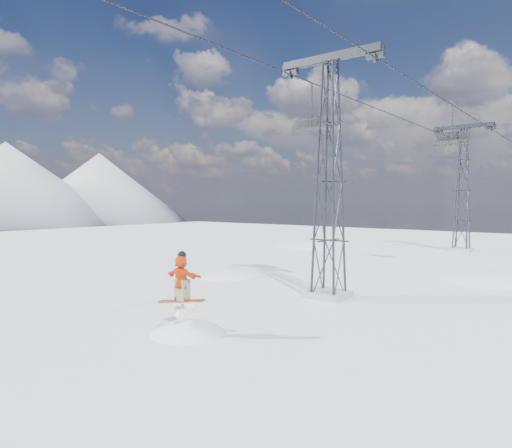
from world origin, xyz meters
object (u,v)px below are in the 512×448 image
object	(u,v)px
snowboarder_jump	(188,379)
lift_chair_near	(312,124)
lift_tower_near	(329,183)
lift_tower_far	(462,191)

from	to	relation	value
snowboarder_jump	lift_chair_near	xyz separation A→B (m)	(-1.13, 10.29, 10.35)
lift_tower_near	snowboarder_jump	xyz separation A→B (m)	(-1.07, -8.16, -7.11)
lift_tower_far	lift_chair_near	distance (m)	23.20
lift_tower_far	lift_chair_near	bearing A→B (deg)	-95.50
lift_tower_near	lift_chair_near	bearing A→B (deg)	135.81
lift_tower_near	lift_chair_near	xyz separation A→B (m)	(-2.20, 2.14, 3.25)
lift_tower_far	snowboarder_jump	size ratio (longest dim) A/B	1.66
lift_chair_near	lift_tower_near	bearing A→B (deg)	-44.19
lift_tower_near	lift_tower_far	xyz separation A→B (m)	(0.00, 25.00, 0.00)
lift_tower_near	lift_tower_far	bearing A→B (deg)	90.00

